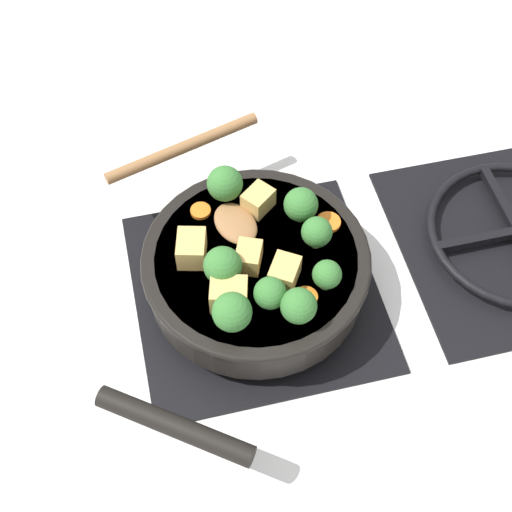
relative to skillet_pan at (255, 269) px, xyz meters
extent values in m
plane|color=silver|center=(0.00, 0.00, -0.06)|extent=(2.40, 2.40, 0.00)
cube|color=black|center=(0.00, 0.00, -0.05)|extent=(0.31, 0.31, 0.01)
torus|color=black|center=(0.00, 0.00, -0.04)|extent=(0.24, 0.24, 0.01)
cube|color=black|center=(0.00, 0.00, -0.04)|extent=(0.01, 0.23, 0.01)
cube|color=black|center=(0.00, 0.00, -0.04)|extent=(0.23, 0.01, 0.01)
cylinder|color=black|center=(0.00, 0.00, 0.00)|extent=(0.27, 0.27, 0.06)
cylinder|color=brown|center=(0.00, 0.00, 0.00)|extent=(0.25, 0.25, 0.05)
torus|color=black|center=(0.00, 0.00, 0.02)|extent=(0.28, 0.28, 0.01)
cylinder|color=black|center=(0.18, -0.13, 0.01)|extent=(0.12, 0.16, 0.02)
ellipsoid|color=olive|center=(-0.05, -0.01, 0.03)|extent=(0.08, 0.07, 0.01)
cylinder|color=olive|center=(-0.19, -0.05, 0.03)|extent=(0.08, 0.22, 0.02)
cube|color=tan|center=(0.05, -0.04, 0.04)|extent=(0.04, 0.05, 0.03)
cube|color=tan|center=(-0.07, 0.02, 0.04)|extent=(0.05, 0.05, 0.03)
cube|color=tan|center=(-0.02, -0.07, 0.04)|extent=(0.05, 0.04, 0.03)
cube|color=tan|center=(0.01, -0.01, 0.04)|extent=(0.04, 0.04, 0.03)
cube|color=tan|center=(0.04, 0.03, 0.04)|extent=(0.05, 0.05, 0.03)
cylinder|color=#709956|center=(0.07, 0.00, 0.03)|extent=(0.01, 0.01, 0.01)
sphere|color=#387533|center=(0.07, 0.00, 0.05)|extent=(0.04, 0.04, 0.04)
cylinder|color=#709956|center=(0.09, 0.03, 0.03)|extent=(0.01, 0.01, 0.01)
sphere|color=#387533|center=(0.09, 0.03, 0.05)|extent=(0.04, 0.04, 0.04)
cylinder|color=#709956|center=(0.06, 0.07, 0.03)|extent=(0.01, 0.01, 0.01)
sphere|color=#387533|center=(0.06, 0.07, 0.05)|extent=(0.03, 0.03, 0.03)
cylinder|color=#709956|center=(-0.01, 0.08, 0.03)|extent=(0.01, 0.01, 0.01)
sphere|color=#387533|center=(-0.01, 0.08, 0.05)|extent=(0.04, 0.04, 0.04)
cylinder|color=#709956|center=(-0.05, 0.07, 0.03)|extent=(0.01, 0.01, 0.01)
sphere|color=#387533|center=(-0.05, 0.07, 0.05)|extent=(0.04, 0.04, 0.04)
cylinder|color=#709956|center=(-0.10, -0.02, 0.03)|extent=(0.01, 0.01, 0.01)
sphere|color=#387533|center=(-0.10, -0.02, 0.05)|extent=(0.05, 0.05, 0.05)
cylinder|color=#709956|center=(0.02, -0.04, 0.03)|extent=(0.01, 0.01, 0.01)
sphere|color=#387533|center=(0.02, -0.04, 0.05)|extent=(0.05, 0.05, 0.05)
cylinder|color=#709956|center=(0.08, -0.05, 0.03)|extent=(0.01, 0.01, 0.01)
sphere|color=#387533|center=(0.08, -0.05, 0.05)|extent=(0.05, 0.05, 0.05)
cylinder|color=orange|center=(0.07, 0.04, 0.03)|extent=(0.03, 0.03, 0.01)
cylinder|color=orange|center=(-0.03, 0.10, 0.03)|extent=(0.03, 0.03, 0.01)
cylinder|color=orange|center=(-0.08, -0.05, 0.03)|extent=(0.03, 0.03, 0.01)
camera|label=1|loc=(0.47, -0.11, 0.73)|focal=50.00mm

